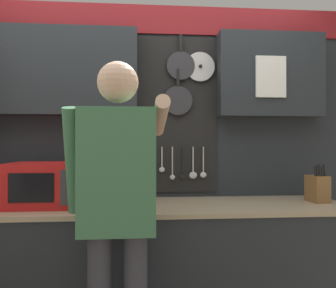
# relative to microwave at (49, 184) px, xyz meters

# --- Properties ---
(base_cabinet_counter) EXTENTS (2.49, 0.66, 0.88)m
(base_cabinet_counter) POSITION_rel_microwave_xyz_m (0.77, -0.01, -0.59)
(base_cabinet_counter) COLOR #23282D
(base_cabinet_counter) RESTS_ON ground_plane
(back_wall_unit) EXTENTS (3.06, 0.22, 2.36)m
(back_wall_unit) POSITION_rel_microwave_xyz_m (0.76, 0.29, 0.44)
(back_wall_unit) COLOR #23282D
(back_wall_unit) RESTS_ON ground_plane
(microwave) EXTENTS (0.49, 0.38, 0.29)m
(microwave) POSITION_rel_microwave_xyz_m (0.00, 0.00, 0.00)
(microwave) COLOR red
(microwave) RESTS_ON base_cabinet_counter
(knife_block) EXTENTS (0.12, 0.16, 0.27)m
(knife_block) POSITION_rel_microwave_xyz_m (1.85, 0.00, -0.05)
(knife_block) COLOR brown
(knife_block) RESTS_ON base_cabinet_counter
(utensil_crock) EXTENTS (0.12, 0.12, 0.30)m
(utensil_crock) POSITION_rel_microwave_xyz_m (0.54, 0.00, -0.06)
(utensil_crock) COLOR white
(utensil_crock) RESTS_ON base_cabinet_counter
(person) EXTENTS (0.54, 0.66, 1.71)m
(person) POSITION_rel_microwave_xyz_m (0.49, -0.53, -0.01)
(person) COLOR #383842
(person) RESTS_ON ground_plane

